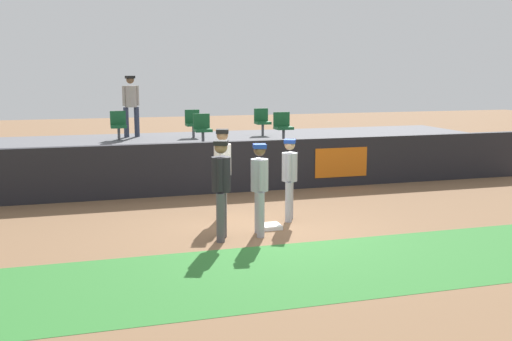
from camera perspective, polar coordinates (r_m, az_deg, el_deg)
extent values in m
plane|color=brown|center=(11.52, 0.49, -5.87)|extent=(60.00, 60.00, 0.00)
cube|color=#2D722D|center=(9.37, 4.77, -9.52)|extent=(18.00, 2.80, 0.01)
cube|color=white|center=(11.70, 1.39, -5.42)|extent=(0.40, 0.40, 0.08)
cylinder|color=white|center=(12.59, -3.20, -2.38)|extent=(0.16, 0.16, 0.93)
cylinder|color=white|center=(12.26, -3.25, -2.70)|extent=(0.16, 0.16, 0.93)
cylinder|color=white|center=(12.29, -3.26, 1.07)|extent=(0.44, 0.44, 0.65)
sphere|color=#8C6647|center=(12.22, -3.28, 3.44)|extent=(0.24, 0.24, 0.24)
cube|color=black|center=(12.21, -3.28, 3.81)|extent=(0.31, 0.31, 0.08)
cylinder|color=white|center=(12.50, -3.23, 1.31)|extent=(0.09, 0.09, 0.61)
cylinder|color=white|center=(12.07, -3.29, 1.02)|extent=(0.09, 0.09, 0.61)
ellipsoid|color=brown|center=(12.54, -2.73, 0.11)|extent=(0.17, 0.22, 0.28)
cylinder|color=#9EA3AD|center=(12.41, 3.30, -2.77)|extent=(0.14, 0.14, 0.83)
cylinder|color=#9EA3AD|center=(12.12, 3.17, -3.08)|extent=(0.14, 0.14, 0.83)
cylinder|color=#9EA3AD|center=(12.13, 3.27, 0.35)|extent=(0.43, 0.43, 0.59)
sphere|color=tan|center=(12.07, 3.29, 2.50)|extent=(0.22, 0.22, 0.22)
cube|color=#193899|center=(12.06, 3.29, 2.84)|extent=(0.30, 0.30, 0.08)
cylinder|color=#9EA3AD|center=(12.32, 3.36, 0.58)|extent=(0.09, 0.09, 0.55)
cylinder|color=#9EA3AD|center=(11.94, 3.18, 0.29)|extent=(0.09, 0.09, 0.55)
cylinder|color=#9EA3AD|center=(11.29, 0.23, -3.94)|extent=(0.15, 0.15, 0.85)
cylinder|color=#9EA3AD|center=(10.99, 0.45, -4.32)|extent=(0.15, 0.15, 0.85)
cylinder|color=#9EA3AD|center=(10.99, 0.34, -0.44)|extent=(0.38, 0.38, 0.60)
sphere|color=brown|center=(10.92, 0.35, 2.00)|extent=(0.22, 0.22, 0.22)
cube|color=#193899|center=(10.91, 0.35, 2.37)|extent=(0.27, 0.27, 0.08)
cylinder|color=#9EA3AD|center=(11.18, 0.20, -0.16)|extent=(0.09, 0.09, 0.56)
cylinder|color=#9EA3AD|center=(10.79, 0.49, -0.52)|extent=(0.09, 0.09, 0.56)
cylinder|color=#4C4C51|center=(11.02, -3.25, -4.17)|extent=(0.15, 0.15, 0.90)
cylinder|color=#4C4C51|center=(10.70, -3.45, -4.58)|extent=(0.15, 0.15, 0.90)
cylinder|color=black|center=(10.70, -3.39, -0.37)|extent=(0.45, 0.45, 0.64)
sphere|color=#8C6647|center=(10.63, -3.41, 2.27)|extent=(0.24, 0.24, 0.24)
cube|color=black|center=(10.62, -3.42, 2.68)|extent=(0.32, 0.32, 0.08)
cylinder|color=black|center=(10.91, -3.26, -0.07)|extent=(0.09, 0.09, 0.60)
cylinder|color=black|center=(10.49, -3.52, -0.46)|extent=(0.09, 0.09, 0.60)
cube|color=black|center=(15.01, -3.76, 0.31)|extent=(18.00, 0.24, 1.32)
cube|color=orange|center=(15.96, 8.24, 0.78)|extent=(1.50, 0.02, 0.79)
cube|color=#59595E|center=(17.51, -5.61, 1.21)|extent=(18.00, 4.80, 1.08)
cylinder|color=#4C4C51|center=(16.23, -5.15, 3.20)|extent=(0.08, 0.08, 0.40)
cube|color=#19592D|center=(16.21, -5.16, 3.90)|extent=(0.46, 0.44, 0.08)
cube|color=#19592D|center=(16.38, -5.30, 4.80)|extent=(0.46, 0.06, 0.40)
cylinder|color=#4C4C51|center=(18.01, -6.06, 3.81)|extent=(0.08, 0.08, 0.40)
cube|color=#19592D|center=(17.99, -6.08, 4.44)|extent=(0.44, 0.44, 0.08)
cube|color=#19592D|center=(18.15, -6.20, 5.24)|extent=(0.44, 0.06, 0.40)
cylinder|color=#4C4C51|center=(16.84, 2.68, 3.46)|extent=(0.08, 0.08, 0.40)
cube|color=#19592D|center=(16.82, 2.68, 4.13)|extent=(0.48, 0.44, 0.08)
cube|color=#19592D|center=(16.98, 2.48, 5.00)|extent=(0.48, 0.06, 0.40)
cylinder|color=#4C4C51|center=(17.74, -13.12, 3.53)|extent=(0.08, 0.08, 0.40)
cube|color=#19592D|center=(17.73, -13.14, 4.17)|extent=(0.45, 0.44, 0.08)
cube|color=#19592D|center=(17.89, -13.21, 4.99)|extent=(0.45, 0.06, 0.40)
cylinder|color=#4C4C51|center=(18.53, 0.66, 4.02)|extent=(0.08, 0.08, 0.40)
cube|color=#19592D|center=(18.51, 0.66, 4.63)|extent=(0.45, 0.44, 0.08)
cube|color=#19592D|center=(18.67, 0.49, 5.42)|extent=(0.45, 0.06, 0.40)
cylinder|color=#33384C|center=(18.55, -11.45, 4.64)|extent=(0.16, 0.16, 0.91)
cylinder|color=#33384C|center=(18.45, -12.43, 4.58)|extent=(0.16, 0.16, 0.91)
cylinder|color=#A5998C|center=(18.46, -12.03, 7.02)|extent=(0.42, 0.42, 0.64)
sphere|color=brown|center=(18.44, -12.08, 8.58)|extent=(0.24, 0.24, 0.24)
cube|color=black|center=(18.44, -12.09, 8.82)|extent=(0.30, 0.30, 0.08)
cylinder|color=#A5998C|center=(18.52, -11.39, 7.11)|extent=(0.09, 0.09, 0.60)
cylinder|color=#A5998C|center=(18.39, -12.67, 7.05)|extent=(0.09, 0.09, 0.60)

